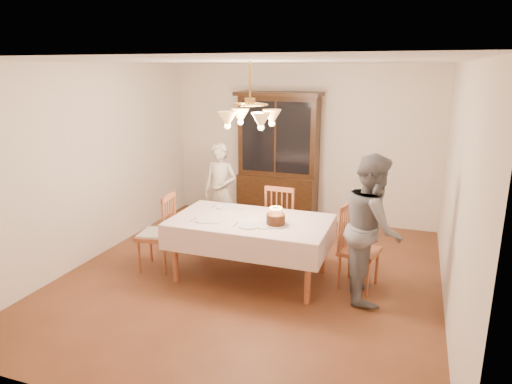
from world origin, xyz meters
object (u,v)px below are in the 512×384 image
at_px(elderly_woman, 220,191).
at_px(birthday_cake, 276,220).
at_px(dining_table, 251,225).
at_px(chair_far_side, 283,223).
at_px(china_hutch, 278,160).

relative_size(elderly_woman, birthday_cake, 4.90).
height_order(dining_table, elderly_woman, elderly_woman).
distance_m(chair_far_side, birthday_cake, 1.08).
relative_size(dining_table, chair_far_side, 1.90).
bearing_deg(dining_table, elderly_woman, 128.23).
xyz_separation_m(china_hutch, elderly_woman, (-0.58, -1.10, -0.31)).
distance_m(china_hutch, elderly_woman, 1.28).
height_order(china_hutch, chair_far_side, china_hutch).
distance_m(dining_table, birthday_cake, 0.39).
bearing_deg(chair_far_side, china_hutch, 109.57).
xyz_separation_m(dining_table, chair_far_side, (0.15, 0.89, -0.24)).
xyz_separation_m(elderly_woman, birthday_cake, (1.26, -1.25, 0.09)).
height_order(elderly_woman, birthday_cake, elderly_woman).
xyz_separation_m(dining_table, birthday_cake, (0.35, -0.10, 0.14)).
height_order(china_hutch, elderly_woman, china_hutch).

